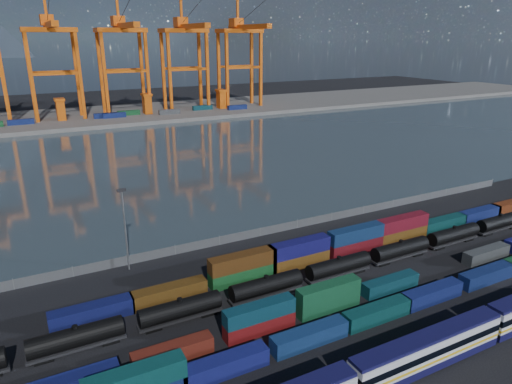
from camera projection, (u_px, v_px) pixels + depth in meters
name	position (u px, v px, depth m)	size (l,w,h in m)	color
ground	(335.00, 294.00, 80.18)	(700.00, 700.00, 0.00)	black
harbor_water	(162.00, 159.00, 168.28)	(700.00, 700.00, 0.00)	#324048
far_quay	(108.00, 116.00, 256.07)	(700.00, 70.00, 2.00)	#514F4C
passenger_train	(427.00, 351.00, 61.62)	(77.29, 3.12, 5.36)	silver
container_row_south	(269.00, 348.00, 63.70)	(140.13, 2.51, 5.34)	#474B4D
container_row_mid	(369.00, 289.00, 78.79)	(140.98, 2.33, 4.97)	#383A3C
container_row_north	(364.00, 240.00, 96.27)	(129.93, 2.64, 5.62)	#0F154F
tanker_string	(304.00, 276.00, 82.13)	(122.13, 2.93, 4.19)	black
waterfront_fence	(260.00, 232.00, 103.35)	(160.12, 0.12, 2.20)	#595B5E
yard_light_mast	(125.00, 225.00, 85.86)	(1.60, 0.40, 16.60)	slate
gantry_cranes	(87.00, 41.00, 234.19)	(200.71, 49.36, 66.85)	#E35B10
quay_containers	(91.00, 117.00, 238.32)	(172.58, 10.99, 2.60)	navy
straddle_carriers	(105.00, 106.00, 244.38)	(140.00, 7.00, 11.10)	#E35B10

